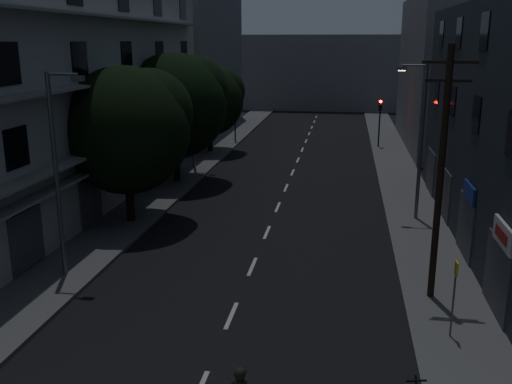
# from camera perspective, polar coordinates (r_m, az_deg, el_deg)

# --- Properties ---
(ground) EXTENTS (160.00, 160.00, 0.00)m
(ground) POSITION_cam_1_polar(r_m,az_deg,el_deg) (37.50, 3.10, 0.62)
(ground) COLOR black
(ground) RESTS_ON ground
(sidewalk_left) EXTENTS (3.00, 90.00, 0.15)m
(sidewalk_left) POSITION_cam_1_polar(r_m,az_deg,el_deg) (38.93, -7.95, 1.14)
(sidewalk_left) COLOR #565659
(sidewalk_left) RESTS_ON ground
(sidewalk_right) EXTENTS (3.00, 90.00, 0.15)m
(sidewalk_right) POSITION_cam_1_polar(r_m,az_deg,el_deg) (37.50, 14.57, 0.27)
(sidewalk_right) COLOR #565659
(sidewalk_right) RESTS_ON ground
(lane_markings) EXTENTS (0.15, 60.50, 0.01)m
(lane_markings) POSITION_cam_1_polar(r_m,az_deg,el_deg) (43.56, 3.96, 2.63)
(lane_markings) COLOR beige
(lane_markings) RESTS_ON ground
(building_left) EXTENTS (7.00, 36.00, 14.00)m
(building_left) POSITION_cam_1_polar(r_m,az_deg,el_deg) (33.16, -19.50, 10.18)
(building_left) COLOR #AAAAA5
(building_left) RESTS_ON ground
(building_far_left) EXTENTS (6.00, 20.00, 16.00)m
(building_far_left) POSITION_cam_1_polar(r_m,az_deg,el_deg) (61.21, -6.02, 13.66)
(building_far_left) COLOR slate
(building_far_left) RESTS_ON ground
(building_far_right) EXTENTS (6.00, 20.00, 13.00)m
(building_far_right) POSITION_cam_1_polar(r_m,az_deg,el_deg) (53.88, 18.23, 11.26)
(building_far_right) COLOR slate
(building_far_right) RESTS_ON ground
(building_far_end) EXTENTS (24.00, 8.00, 10.00)m
(building_far_end) POSITION_cam_1_polar(r_m,az_deg,el_deg) (81.35, 6.52, 11.82)
(building_far_end) COLOR slate
(building_far_end) RESTS_ON ground
(tree_near) EXTENTS (6.45, 6.45, 7.95)m
(tree_near) POSITION_cam_1_polar(r_m,az_deg,el_deg) (29.48, -12.74, 6.52)
(tree_near) COLOR black
(tree_near) RESTS_ON sidewalk_left
(tree_mid) EXTENTS (6.83, 6.83, 8.40)m
(tree_mid) POSITION_cam_1_polar(r_m,az_deg,el_deg) (37.81, -8.02, 8.93)
(tree_mid) COLOR black
(tree_mid) RESTS_ON sidewalk_left
(tree_far) EXTENTS (5.76, 5.76, 7.13)m
(tree_far) POSITION_cam_1_polar(r_m,az_deg,el_deg) (48.21, -4.63, 9.35)
(tree_far) COLOR black
(tree_far) RESTS_ON sidewalk_left
(traffic_signal_far_right) EXTENTS (0.28, 0.37, 4.10)m
(traffic_signal_far_right) POSITION_cam_1_polar(r_m,az_deg,el_deg) (51.38, 12.29, 7.70)
(traffic_signal_far_right) COLOR black
(traffic_signal_far_right) RESTS_ON sidewalk_right
(traffic_signal_far_left) EXTENTS (0.28, 0.37, 4.10)m
(traffic_signal_far_left) POSITION_cam_1_polar(r_m,az_deg,el_deg) (53.15, -2.12, 8.26)
(traffic_signal_far_left) COLOR black
(traffic_signal_far_left) RESTS_ON sidewalk_left
(street_lamp_left_near) EXTENTS (1.51, 0.25, 8.00)m
(street_lamp_left_near) POSITION_cam_1_polar(r_m,az_deg,el_deg) (23.15, -19.17, 2.50)
(street_lamp_left_near) COLOR slate
(street_lamp_left_near) RESTS_ON sidewalk_left
(street_lamp_right) EXTENTS (1.51, 0.25, 8.00)m
(street_lamp_right) POSITION_cam_1_polar(r_m,az_deg,el_deg) (30.42, 16.03, 5.55)
(street_lamp_right) COLOR #5B5C63
(street_lamp_right) RESTS_ON sidewalk_right
(street_lamp_left_far) EXTENTS (1.51, 0.25, 8.00)m
(street_lamp_left_far) POSITION_cam_1_polar(r_m,az_deg,el_deg) (41.88, -6.21, 8.46)
(street_lamp_left_far) COLOR #5B5C63
(street_lamp_left_far) RESTS_ON sidewalk_left
(utility_pole) EXTENTS (1.80, 0.24, 9.00)m
(utility_pole) POSITION_cam_1_polar(r_m,az_deg,el_deg) (20.80, 18.01, 2.03)
(utility_pole) COLOR black
(utility_pole) RESTS_ON sidewalk_right
(bus_stop_sign) EXTENTS (0.06, 0.35, 2.52)m
(bus_stop_sign) POSITION_cam_1_polar(r_m,az_deg,el_deg) (18.95, 19.26, -8.81)
(bus_stop_sign) COLOR #595B60
(bus_stop_sign) RESTS_ON sidewalk_right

